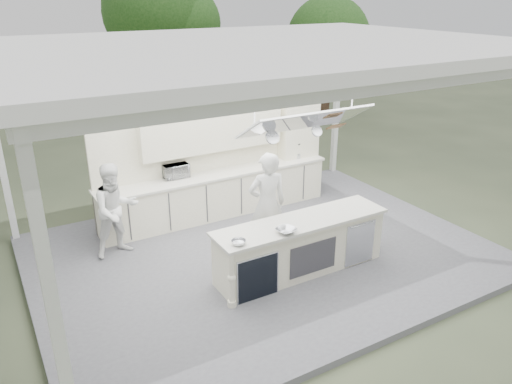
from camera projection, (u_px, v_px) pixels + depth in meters
ground at (263, 257)px, 9.28m from camera, size 90.00×90.00×0.00m
stage_deck at (263, 254)px, 9.26m from camera, size 8.00×6.00×0.12m
tent at (265, 51)px, 7.87m from camera, size 8.20×6.20×3.86m
demo_island at (300, 246)px, 8.41m from camera, size 3.10×0.79×0.95m
back_counter at (217, 194)px, 10.58m from camera, size 5.08×0.72×0.95m
back_wall_unit at (231, 144)px, 10.59m from camera, size 5.05×0.48×2.25m
tree_cluster at (102, 35)px, 15.80m from camera, size 19.55×9.40×5.85m
head_chef at (267, 205)px, 8.83m from camera, size 0.78×0.59×1.93m
sous_chef at (116, 210)px, 8.85m from camera, size 0.92×0.76×1.73m
toaster_oven at (175, 171)px, 10.10m from camera, size 0.52×0.36×0.29m
bowl_large at (286, 231)px, 7.81m from camera, size 0.37×0.37×0.08m
bowl_small at (239, 242)px, 7.46m from camera, size 0.25×0.25×0.07m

